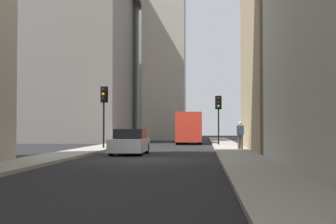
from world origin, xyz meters
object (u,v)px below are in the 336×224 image
(delivery_truck, at_px, (189,128))
(sedan_silver, at_px, (130,143))
(traffic_light_midblock, at_px, (104,102))
(pedestrian, at_px, (240,134))
(traffic_light_far_junction, at_px, (218,109))

(delivery_truck, height_order, sedan_silver, delivery_truck)
(delivery_truck, bearing_deg, traffic_light_midblock, 155.66)
(pedestrian, bearing_deg, traffic_light_midblock, 81.37)
(traffic_light_midblock, distance_m, pedestrian, 9.38)
(traffic_light_far_junction, bearing_deg, delivery_truck, 25.41)
(delivery_truck, height_order, traffic_light_midblock, traffic_light_midblock)
(delivery_truck, xyz_separation_m, pedestrian, (-13.40, -3.60, -0.37))
(pedestrian, bearing_deg, sedan_silver, 122.94)
(traffic_light_far_junction, relative_size, pedestrian, 2.25)
(delivery_truck, bearing_deg, sedan_silver, 170.93)
(pedestrian, bearing_deg, delivery_truck, 15.06)
(delivery_truck, bearing_deg, traffic_light_far_junction, -154.59)
(delivery_truck, relative_size, sedan_silver, 1.50)
(sedan_silver, relative_size, pedestrian, 2.46)
(delivery_truck, xyz_separation_m, traffic_light_far_junction, (-5.22, -2.48, 1.56))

